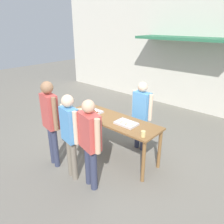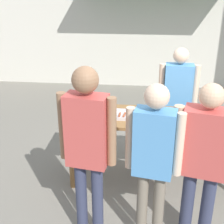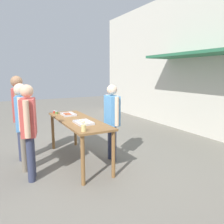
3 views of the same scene
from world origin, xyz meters
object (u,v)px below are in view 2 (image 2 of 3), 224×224
at_px(food_tray_buns, 190,118).
at_px(condiment_jar_mustard, 76,119).
at_px(person_customer_holding_hotdog, 87,142).
at_px(food_tray_sausages, 112,115).
at_px(condiment_jar_ketchup, 85,119).
at_px(person_server_behind_table, 178,94).
at_px(person_customer_with_cup, 204,155).
at_px(person_customer_waiting_in_line, 153,153).

distance_m(food_tray_buns, condiment_jar_mustard, 1.40).
xyz_separation_m(food_tray_buns, person_customer_holding_hotdog, (-1.09, -1.05, 0.18)).
bearing_deg(condiment_jar_mustard, food_tray_sausages, 27.19).
bearing_deg(condiment_jar_ketchup, person_customer_holding_hotdog, -77.47).
xyz_separation_m(food_tray_sausages, person_server_behind_table, (0.87, 0.69, 0.06)).
height_order(condiment_jar_ketchup, person_customer_with_cup, person_customer_with_cup).
height_order(condiment_jar_mustard, person_customer_waiting_in_line, person_customer_waiting_in_line).
relative_size(condiment_jar_mustard, condiment_jar_ketchup, 1.00).
relative_size(food_tray_buns, person_server_behind_table, 0.27).
distance_m(person_server_behind_table, person_customer_with_cup, 1.69).
relative_size(food_tray_sausages, condiment_jar_mustard, 5.65).
bearing_deg(person_customer_waiting_in_line, food_tray_buns, -104.38).
relative_size(food_tray_buns, person_customer_waiting_in_line, 0.26).
xyz_separation_m(food_tray_sausages, person_customer_waiting_in_line, (0.49, -1.05, 0.10)).
bearing_deg(person_customer_waiting_in_line, condiment_jar_ketchup, -36.99).
distance_m(person_customer_holding_hotdog, person_customer_with_cup, 1.08).
height_order(person_server_behind_table, person_customer_holding_hotdog, person_customer_holding_hotdog).
distance_m(food_tray_sausages, person_customer_holding_hotdog, 1.07).
xyz_separation_m(condiment_jar_mustard, person_server_behind_table, (1.28, 0.90, 0.04)).
bearing_deg(food_tray_buns, condiment_jar_ketchup, -171.42).
height_order(food_tray_buns, condiment_jar_mustard, condiment_jar_mustard).
bearing_deg(condiment_jar_mustard, person_customer_waiting_in_line, -43.01).
height_order(person_customer_holding_hotdog, person_customer_waiting_in_line, person_customer_holding_hotdog).
height_order(condiment_jar_ketchup, person_customer_waiting_in_line, person_customer_waiting_in_line).
bearing_deg(person_customer_waiting_in_line, food_tray_sausages, -55.07).
bearing_deg(food_tray_buns, person_server_behind_table, 97.96).
xyz_separation_m(condiment_jar_mustard, person_customer_waiting_in_line, (0.90, -0.84, 0.08)).
distance_m(condiment_jar_ketchup, person_customer_holding_hotdog, 0.89).
relative_size(food_tray_sausages, person_customer_waiting_in_line, 0.24).
distance_m(person_server_behind_table, person_customer_waiting_in_line, 1.78).
distance_m(food_tray_buns, condiment_jar_ketchup, 1.29).
xyz_separation_m(person_server_behind_table, person_customer_with_cup, (0.08, -1.68, 0.02)).
bearing_deg(food_tray_buns, person_customer_with_cup, -90.70).
xyz_separation_m(food_tray_buns, condiment_jar_mustard, (-1.38, -0.21, 0.02)).
xyz_separation_m(person_server_behind_table, person_customer_holding_hotdog, (-0.99, -1.73, 0.13)).
relative_size(food_tray_buns, condiment_jar_ketchup, 6.11).
height_order(condiment_jar_mustard, person_customer_holding_hotdog, person_customer_holding_hotdog).
bearing_deg(person_server_behind_table, person_customer_with_cup, -83.42).
xyz_separation_m(food_tray_sausages, condiment_jar_mustard, (-0.41, -0.21, 0.02)).
relative_size(food_tray_sausages, food_tray_buns, 0.92).
bearing_deg(person_customer_waiting_in_line, person_server_behind_table, -92.32).
relative_size(person_server_behind_table, person_customer_with_cup, 0.97).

